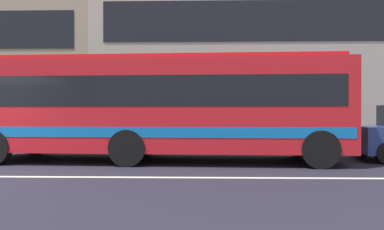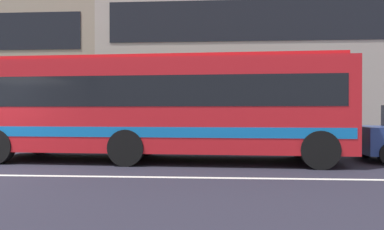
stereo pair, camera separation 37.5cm
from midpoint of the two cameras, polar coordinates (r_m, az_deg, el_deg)
hedge_row_far at (r=15.87m, az=-25.43°, el=-3.28°), size 21.71×1.10×0.89m
apartment_block_right at (r=24.73m, az=11.42°, el=9.82°), size 21.03×11.92×11.00m
transit_bus at (r=10.23m, az=-6.75°, el=1.74°), size 10.98×2.93×3.08m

